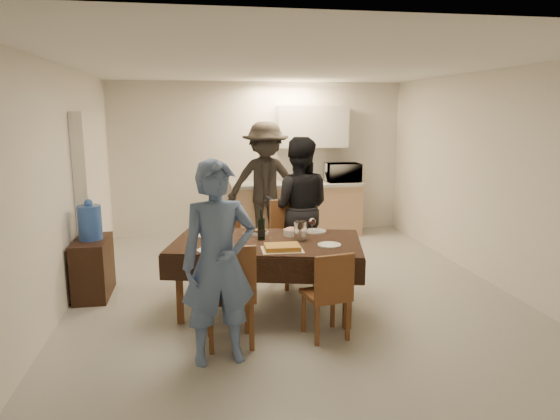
{
  "coord_description": "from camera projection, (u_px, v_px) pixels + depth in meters",
  "views": [
    {
      "loc": [
        -1.07,
        -5.57,
        2.09
      ],
      "look_at": [
        -0.19,
        -0.3,
        1.04
      ],
      "focal_mm": 32.0,
      "sensor_mm": 36.0,
      "label": 1
    }
  ],
  "objects": [
    {
      "name": "kitchen_base_cabinet",
      "position": [
        296.0,
        210.0,
        8.58
      ],
      "size": [
        2.2,
        0.6,
        0.86
      ],
      "primitive_type": "cube",
      "color": "tan",
      "rests_on": "floor"
    },
    {
      "name": "plate_far_left",
      "position": [
        208.0,
        235.0,
        5.44
      ],
      "size": [
        0.25,
        0.25,
        0.01
      ],
      "primitive_type": "cylinder",
      "color": "silver",
      "rests_on": "dining_table"
    },
    {
      "name": "console",
      "position": [
        93.0,
        268.0,
        5.73
      ],
      "size": [
        0.36,
        0.73,
        0.67
      ],
      "primitive_type": "cube",
      "color": "black",
      "rests_on": "floor"
    },
    {
      "name": "salad_bowl",
      "position": [
        291.0,
        232.0,
        5.47
      ],
      "size": [
        0.18,
        0.18,
        0.07
      ],
      "primitive_type": "cylinder",
      "color": "silver",
      "rests_on": "dining_table"
    },
    {
      "name": "floor",
      "position": [
        291.0,
        290.0,
        5.97
      ],
      "size": [
        5.0,
        6.0,
        0.02
      ],
      "primitive_type": "cube",
      "color": "#9F9F9B",
      "rests_on": "ground"
    },
    {
      "name": "wine_glass_b",
      "position": [
        312.0,
        225.0,
        5.57
      ],
      "size": [
        0.08,
        0.08,
        0.18
      ],
      "primitive_type": null,
      "color": "white",
      "rests_on": "dining_table"
    },
    {
      "name": "dining_table",
      "position": [
        267.0,
        244.0,
        5.26
      ],
      "size": [
        2.17,
        1.57,
        0.76
      ],
      "rotation": [
        0.0,
        0.0,
        -0.24
      ],
      "color": "black",
      "rests_on": "floor"
    },
    {
      "name": "chair_far_right",
      "position": [
        296.0,
        236.0,
        5.98
      ],
      "size": [
        0.57,
        0.58,
        0.56
      ],
      "rotation": [
        0.0,
        0.0,
        3.39
      ],
      "color": "brown",
      "rests_on": "floor"
    },
    {
      "name": "wine_glass_a",
      "position": [
        215.0,
        240.0,
        4.9
      ],
      "size": [
        0.08,
        0.08,
        0.18
      ],
      "primitive_type": null,
      "color": "white",
      "rests_on": "dining_table"
    },
    {
      "name": "wall_right",
      "position": [
        491.0,
        178.0,
        6.13
      ],
      "size": [
        0.02,
        6.0,
        2.6
      ],
      "primitive_type": "cube",
      "color": "silver",
      "rests_on": "floor"
    },
    {
      "name": "wall_back",
      "position": [
        259.0,
        159.0,
        8.62
      ],
      "size": [
        5.0,
        0.02,
        2.6
      ],
      "primitive_type": "cube",
      "color": "silver",
      "rests_on": "floor"
    },
    {
      "name": "water_pitcher",
      "position": [
        300.0,
        231.0,
        5.24
      ],
      "size": [
        0.13,
        0.13,
        0.2
      ],
      "primitive_type": "cylinder",
      "color": "white",
      "rests_on": "dining_table"
    },
    {
      "name": "plate_near_left",
      "position": [
        210.0,
        250.0,
        4.86
      ],
      "size": [
        0.25,
        0.25,
        0.01
      ],
      "primitive_type": "cylinder",
      "color": "silver",
      "rests_on": "dining_table"
    },
    {
      "name": "microwave",
      "position": [
        343.0,
        173.0,
        8.59
      ],
      "size": [
        0.57,
        0.39,
        0.32
      ],
      "primitive_type": "imported",
      "rotation": [
        0.0,
        0.0,
        3.14
      ],
      "color": "silver",
      "rests_on": "kitchen_worktop"
    },
    {
      "name": "savoury_tart",
      "position": [
        282.0,
        247.0,
        4.9
      ],
      "size": [
        0.41,
        0.31,
        0.05
      ],
      "primitive_type": "cube",
      "rotation": [
        0.0,
        0.0,
        -0.03
      ],
      "color": "gold",
      "rests_on": "dining_table"
    },
    {
      "name": "wine_bottle",
      "position": [
        261.0,
        225.0,
        5.26
      ],
      "size": [
        0.08,
        0.08,
        0.32
      ],
      "primitive_type": null,
      "color": "black",
      "rests_on": "dining_table"
    },
    {
      "name": "person_kitchen",
      "position": [
        266.0,
        184.0,
        7.94
      ],
      "size": [
        1.26,
        0.72,
        1.95
      ],
      "primitive_type": "imported",
      "color": "black",
      "rests_on": "floor"
    },
    {
      "name": "plate_far_right",
      "position": [
        315.0,
        231.0,
        5.64
      ],
      "size": [
        0.24,
        0.24,
        0.01
      ],
      "primitive_type": "cylinder",
      "color": "silver",
      "rests_on": "dining_table"
    },
    {
      "name": "chair_far_left",
      "position": [
        221.0,
        246.0,
        5.87
      ],
      "size": [
        0.51,
        0.52,
        0.48
      ],
      "rotation": [
        0.0,
        0.0,
        2.8
      ],
      "color": "brown",
      "rests_on": "floor"
    },
    {
      "name": "water_jug",
      "position": [
        90.0,
        223.0,
        5.63
      ],
      "size": [
        0.26,
        0.26,
        0.39
      ],
      "primitive_type": "cylinder",
      "color": "blue",
      "rests_on": "console"
    },
    {
      "name": "stub_partition",
      "position": [
        93.0,
        193.0,
        6.53
      ],
      "size": [
        0.15,
        1.4,
        2.1
      ],
      "primitive_type": "cube",
      "color": "white",
      "rests_on": "floor"
    },
    {
      "name": "chair_near_left",
      "position": [
        230.0,
        285.0,
        4.4
      ],
      "size": [
        0.45,
        0.45,
        0.53
      ],
      "rotation": [
        0.0,
        0.0,
        0.02
      ],
      "color": "brown",
      "rests_on": "floor"
    },
    {
      "name": "plate_near_right",
      "position": [
        329.0,
        245.0,
        5.06
      ],
      "size": [
        0.24,
        0.24,
        0.01
      ],
      "primitive_type": "cylinder",
      "color": "silver",
      "rests_on": "dining_table"
    },
    {
      "name": "ceiling",
      "position": [
        292.0,
        65.0,
        5.47
      ],
      "size": [
        5.0,
        6.0,
        0.02
      ],
      "primitive_type": "cube",
      "color": "white",
      "rests_on": "wall_back"
    },
    {
      "name": "person_near",
      "position": [
        219.0,
        263.0,
        4.13
      ],
      "size": [
        0.68,
        0.5,
        1.73
      ],
      "primitive_type": "imported",
      "rotation": [
        0.0,
        0.0,
        0.14
      ],
      "color": "#526C9D",
      "rests_on": "floor"
    },
    {
      "name": "mushroom_dish",
      "position": [
        259.0,
        233.0,
        5.51
      ],
      "size": [
        0.2,
        0.2,
        0.03
      ],
      "primitive_type": "cylinder",
      "color": "silver",
      "rests_on": "dining_table"
    },
    {
      "name": "person_far",
      "position": [
        298.0,
        208.0,
        6.33
      ],
      "size": [
        1.0,
        0.86,
        1.79
      ],
      "primitive_type": "imported",
      "rotation": [
        0.0,
        0.0,
        2.91
      ],
      "color": "black",
      "rests_on": "floor"
    },
    {
      "name": "wall_left",
      "position": [
        61.0,
        188.0,
        5.31
      ],
      "size": [
        0.02,
        6.0,
        2.6
      ],
      "primitive_type": "cube",
      "color": "silver",
      "rests_on": "floor"
    },
    {
      "name": "kitchen_worktop",
      "position": [
        296.0,
        184.0,
        8.49
      ],
      "size": [
        2.24,
        0.64,
        0.05
      ],
      "primitive_type": "cube",
      "color": "#B2B2AD",
      "rests_on": "kitchen_base_cabinet"
    },
    {
      "name": "wine_glass_c",
      "position": [
        245.0,
        226.0,
        5.49
      ],
      "size": [
        0.08,
        0.08,
        0.19
      ],
      "primitive_type": null,
      "color": "white",
      "rests_on": "dining_table"
    },
    {
      "name": "chair_near_right",
      "position": [
        328.0,
        287.0,
        4.57
      ],
      "size": [
        0.45,
        0.45,
        0.46
      ],
      "rotation": [
        0.0,
        0.0,
        0.19
      ],
      "color": "brown",
      "rests_on": "floor"
    },
    {
      "name": "upper_cabinet",
      "position": [
        312.0,
        127.0,
        8.49
      ],
      "size": [
        1.2,
        0.34,
        0.7
      ],
      "primitive_type": "cube",
      "color": "silver",
      "rests_on": "wall_back"
    },
    {
      "name": "wall_front",
      "position": [
        392.0,
        255.0,
        2.82
      ],
      "size": [
        5.0,
        0.02,
        2.6
      ],
      "primitive_type": "cube",
      "color": "silver",
      "rests_on": "floor"
    }
  ]
}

